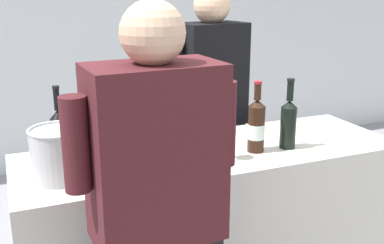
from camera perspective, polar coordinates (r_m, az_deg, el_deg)
wall_back at (r=4.57m, az=-11.54°, el=12.18°), size 8.00×0.10×2.80m
counter at (r=2.40m, az=2.41°, el=-14.38°), size 1.82×0.61×0.97m
wine_bottle_0 at (r=2.05m, az=-4.30°, el=-1.74°), size 0.08×0.08×0.31m
wine_bottle_1 at (r=2.16m, az=7.92°, el=-0.43°), size 0.08×0.08×0.33m
wine_bottle_2 at (r=2.15m, az=-16.00°, el=-1.13°), size 0.07×0.07×0.33m
wine_bottle_3 at (r=2.01m, az=-1.85°, el=-2.13°), size 0.08×0.08×0.30m
wine_bottle_4 at (r=2.23m, az=11.78°, el=0.02°), size 0.08×0.08×0.34m
wine_bottle_5 at (r=2.18m, az=-0.51°, el=-0.28°), size 0.08×0.08×0.33m
wine_bottle_6 at (r=2.31m, az=0.63°, el=0.86°), size 0.08×0.08×0.34m
wine_glass at (r=2.05m, az=4.54°, el=-1.16°), size 0.08×0.08×0.19m
ice_bucket at (r=1.92m, az=-16.05°, el=-3.71°), size 0.23×0.23×0.21m
person_server at (r=2.82m, az=2.26°, el=-1.61°), size 0.54×0.30×1.71m
potted_shrub at (r=3.47m, az=0.70°, el=-1.93°), size 0.55×0.58×0.99m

